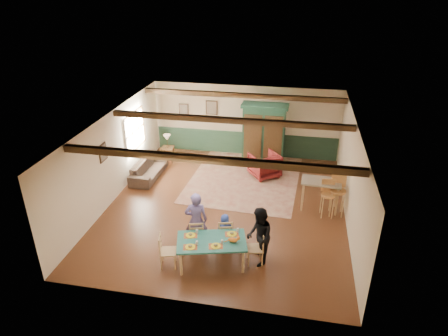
% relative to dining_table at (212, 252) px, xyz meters
% --- Properties ---
extents(floor, '(8.00, 8.00, 0.00)m').
position_rel_dining_table_xyz_m(floor, '(-0.15, 2.67, -0.34)').
color(floor, '#462313').
rests_on(floor, ground).
extents(wall_back, '(7.00, 0.02, 2.70)m').
position_rel_dining_table_xyz_m(wall_back, '(-0.15, 6.67, 1.01)').
color(wall_back, beige).
rests_on(wall_back, floor).
extents(wall_left, '(0.02, 8.00, 2.70)m').
position_rel_dining_table_xyz_m(wall_left, '(-3.65, 2.67, 1.01)').
color(wall_left, beige).
rests_on(wall_left, floor).
extents(wall_right, '(0.02, 8.00, 2.70)m').
position_rel_dining_table_xyz_m(wall_right, '(3.35, 2.67, 1.01)').
color(wall_right, beige).
rests_on(wall_right, floor).
extents(ceiling, '(7.00, 8.00, 0.02)m').
position_rel_dining_table_xyz_m(ceiling, '(-0.15, 2.67, 2.36)').
color(ceiling, white).
rests_on(ceiling, wall_back).
extents(wainscot_back, '(6.95, 0.03, 0.90)m').
position_rel_dining_table_xyz_m(wainscot_back, '(-0.15, 6.65, 0.11)').
color(wainscot_back, '#1F3A28').
rests_on(wainscot_back, floor).
extents(ceiling_beam_front, '(6.95, 0.16, 0.16)m').
position_rel_dining_table_xyz_m(ceiling_beam_front, '(-0.15, 0.37, 2.27)').
color(ceiling_beam_front, black).
rests_on(ceiling_beam_front, ceiling).
extents(ceiling_beam_mid, '(6.95, 0.16, 0.16)m').
position_rel_dining_table_xyz_m(ceiling_beam_mid, '(-0.15, 3.07, 2.27)').
color(ceiling_beam_mid, black).
rests_on(ceiling_beam_mid, ceiling).
extents(ceiling_beam_back, '(6.95, 0.16, 0.16)m').
position_rel_dining_table_xyz_m(ceiling_beam_back, '(-0.15, 5.67, 2.27)').
color(ceiling_beam_back, black).
rests_on(ceiling_beam_back, ceiling).
extents(window_left, '(0.06, 1.60, 1.30)m').
position_rel_dining_table_xyz_m(window_left, '(-3.62, 4.37, 1.21)').
color(window_left, white).
rests_on(window_left, wall_left).
extents(picture_left_wall, '(0.04, 0.42, 0.52)m').
position_rel_dining_table_xyz_m(picture_left_wall, '(-3.62, 2.07, 1.41)').
color(picture_left_wall, gray).
rests_on(picture_left_wall, wall_left).
extents(picture_back_a, '(0.45, 0.04, 0.55)m').
position_rel_dining_table_xyz_m(picture_back_a, '(-1.45, 6.64, 1.46)').
color(picture_back_a, gray).
rests_on(picture_back_a, wall_back).
extents(picture_back_b, '(0.38, 0.04, 0.48)m').
position_rel_dining_table_xyz_m(picture_back_b, '(-2.55, 6.64, 1.31)').
color(picture_back_b, gray).
rests_on(picture_back_b, wall_back).
extents(dining_table, '(1.80, 1.28, 0.68)m').
position_rel_dining_table_xyz_m(dining_table, '(0.00, 0.00, 0.00)').
color(dining_table, '#1F6459').
rests_on(dining_table, floor).
extents(dining_chair_far_left, '(0.47, 0.48, 0.86)m').
position_rel_dining_table_xyz_m(dining_chair_far_left, '(-0.51, 0.54, 0.09)').
color(dining_chair_far_left, tan).
rests_on(dining_chair_far_left, floor).
extents(dining_chair_far_right, '(0.47, 0.48, 0.86)m').
position_rel_dining_table_xyz_m(dining_chair_far_right, '(0.19, 0.72, 0.09)').
color(dining_chair_far_right, tan).
rests_on(dining_chair_far_right, floor).
extents(dining_chair_end_left, '(0.48, 0.47, 0.86)m').
position_rel_dining_table_xyz_m(dining_chair_end_left, '(-1.01, -0.26, 0.09)').
color(dining_chair_end_left, tan).
rests_on(dining_chair_end_left, floor).
extents(dining_chair_end_right, '(0.48, 0.47, 0.86)m').
position_rel_dining_table_xyz_m(dining_chair_end_right, '(1.01, 0.26, 0.09)').
color(dining_chair_end_right, tan).
rests_on(dining_chair_end_right, floor).
extents(person_man, '(0.64, 0.50, 1.56)m').
position_rel_dining_table_xyz_m(person_man, '(-0.53, 0.61, 0.44)').
color(person_man, '#6B5B9D').
rests_on(person_man, floor).
extents(person_woman, '(0.73, 0.84, 1.49)m').
position_rel_dining_table_xyz_m(person_woman, '(1.09, 0.28, 0.41)').
color(person_woman, black).
rests_on(person_woman, floor).
extents(person_child, '(0.50, 0.39, 0.91)m').
position_rel_dining_table_xyz_m(person_child, '(0.17, 0.79, 0.12)').
color(person_child, '#263F9A').
rests_on(person_child, floor).
extents(cat, '(0.35, 0.20, 0.16)m').
position_rel_dining_table_xyz_m(cat, '(0.50, 0.03, 0.42)').
color(cat, orange).
rests_on(cat, dining_table).
extents(place_setting_near_left, '(0.42, 0.35, 0.11)m').
position_rel_dining_table_xyz_m(place_setting_near_left, '(-0.43, -0.34, 0.39)').
color(place_setting_near_left, yellow).
rests_on(place_setting_near_left, dining_table).
extents(place_setting_near_center, '(0.42, 0.35, 0.11)m').
position_rel_dining_table_xyz_m(place_setting_near_center, '(0.14, -0.20, 0.39)').
color(place_setting_near_center, yellow).
rests_on(place_setting_near_center, dining_table).
extents(place_setting_far_left, '(0.42, 0.35, 0.11)m').
position_rel_dining_table_xyz_m(place_setting_far_left, '(-0.54, 0.10, 0.39)').
color(place_setting_far_left, yellow).
rests_on(place_setting_far_left, dining_table).
extents(place_setting_far_right, '(0.42, 0.35, 0.11)m').
position_rel_dining_table_xyz_m(place_setting_far_right, '(0.43, 0.34, 0.39)').
color(place_setting_far_right, yellow).
rests_on(place_setting_far_right, dining_table).
extents(area_rug, '(3.82, 4.45, 0.01)m').
position_rel_dining_table_xyz_m(area_rug, '(0.15, 4.55, -0.33)').
color(area_rug, '#C1AE8C').
rests_on(area_rug, floor).
extents(armoire, '(1.64, 0.69, 2.30)m').
position_rel_dining_table_xyz_m(armoire, '(0.63, 5.84, 0.81)').
color(armoire, black).
rests_on(armoire, floor).
extents(armchair, '(1.27, 1.27, 0.84)m').
position_rel_dining_table_xyz_m(armchair, '(0.77, 4.91, 0.08)').
color(armchair, '#430D10').
rests_on(armchair, floor).
extents(sofa, '(0.78, 1.93, 0.56)m').
position_rel_dining_table_xyz_m(sofa, '(-3.14, 4.13, -0.06)').
color(sofa, '#3A2C24').
rests_on(sofa, floor).
extents(end_table, '(0.47, 0.47, 0.54)m').
position_rel_dining_table_xyz_m(end_table, '(-2.90, 5.50, -0.07)').
color(end_table, black).
rests_on(end_table, floor).
extents(table_lamp, '(0.30, 0.30, 0.50)m').
position_rel_dining_table_xyz_m(table_lamp, '(-2.90, 5.50, 0.45)').
color(table_lamp, beige).
rests_on(table_lamp, end_table).
extents(counter_table, '(1.16, 0.72, 0.94)m').
position_rel_dining_table_xyz_m(counter_table, '(2.59, 3.07, 0.13)').
color(counter_table, tan).
rests_on(counter_table, floor).
extents(bar_stool_left, '(0.44, 0.47, 1.11)m').
position_rel_dining_table_xyz_m(bar_stool_left, '(2.79, 2.71, 0.22)').
color(bar_stool_left, tan).
rests_on(bar_stool_left, floor).
extents(bar_stool_right, '(0.45, 0.49, 1.25)m').
position_rel_dining_table_xyz_m(bar_stool_right, '(3.07, 2.85, 0.29)').
color(bar_stool_right, tan).
rests_on(bar_stool_right, floor).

